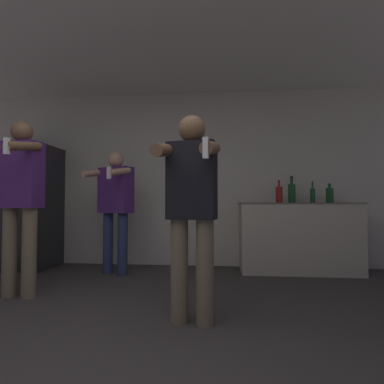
{
  "coord_description": "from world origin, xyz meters",
  "views": [
    {
      "loc": [
        0.71,
        -1.3,
        0.92
      ],
      "look_at": [
        0.5,
        0.99,
        1.0
      ],
      "focal_mm": 28.0,
      "sensor_mm": 36.0,
      "label": 1
    }
  ],
  "objects_px": {
    "bottle_brown_liquor": "(292,192)",
    "person_woman_foreground": "(192,203)",
    "bottle_clear_vodka": "(313,195)",
    "person_spectator_back": "(115,201)",
    "bottle_green_wine": "(279,194)",
    "person_man_side": "(20,195)",
    "refrigerator": "(31,207)",
    "bottle_dark_rum": "(330,194)"
  },
  "relations": [
    {
      "from": "refrigerator",
      "to": "bottle_green_wine",
      "type": "height_order",
      "value": "refrigerator"
    },
    {
      "from": "refrigerator",
      "to": "bottle_clear_vodka",
      "type": "bearing_deg",
      "value": 0.78
    },
    {
      "from": "bottle_clear_vodka",
      "to": "person_man_side",
      "type": "bearing_deg",
      "value": -157.19
    },
    {
      "from": "bottle_clear_vodka",
      "to": "person_spectator_back",
      "type": "height_order",
      "value": "person_spectator_back"
    },
    {
      "from": "person_woman_foreground",
      "to": "bottle_dark_rum",
      "type": "bearing_deg",
      "value": 47.48
    },
    {
      "from": "bottle_dark_rum",
      "to": "person_man_side",
      "type": "bearing_deg",
      "value": -158.52
    },
    {
      "from": "refrigerator",
      "to": "bottle_dark_rum",
      "type": "height_order",
      "value": "refrigerator"
    },
    {
      "from": "refrigerator",
      "to": "bottle_green_wine",
      "type": "xyz_separation_m",
      "value": [
        3.48,
        0.05,
        0.17
      ]
    },
    {
      "from": "bottle_green_wine",
      "to": "person_woman_foreground",
      "type": "relative_size",
      "value": 0.21
    },
    {
      "from": "bottle_clear_vodka",
      "to": "person_man_side",
      "type": "relative_size",
      "value": 0.17
    },
    {
      "from": "bottle_green_wine",
      "to": "person_man_side",
      "type": "distance_m",
      "value": 3.06
    },
    {
      "from": "bottle_brown_liquor",
      "to": "bottle_green_wine",
      "type": "relative_size",
      "value": 1.09
    },
    {
      "from": "bottle_brown_liquor",
      "to": "bottle_clear_vodka",
      "type": "xyz_separation_m",
      "value": [
        0.27,
        0.0,
        -0.03
      ]
    },
    {
      "from": "bottle_brown_liquor",
      "to": "person_spectator_back",
      "type": "relative_size",
      "value": 0.23
    },
    {
      "from": "refrigerator",
      "to": "bottle_brown_liquor",
      "type": "xyz_separation_m",
      "value": [
        3.64,
        0.05,
        0.19
      ]
    },
    {
      "from": "bottle_clear_vodka",
      "to": "person_spectator_back",
      "type": "xyz_separation_m",
      "value": [
        -2.58,
        -0.34,
        -0.09
      ]
    },
    {
      "from": "bottle_brown_liquor",
      "to": "bottle_dark_rum",
      "type": "xyz_separation_m",
      "value": [
        0.49,
        -0.0,
        -0.03
      ]
    },
    {
      "from": "person_spectator_back",
      "to": "bottle_clear_vodka",
      "type": "bearing_deg",
      "value": 7.55
    },
    {
      "from": "refrigerator",
      "to": "bottle_green_wine",
      "type": "relative_size",
      "value": 5.2
    },
    {
      "from": "bottle_brown_liquor",
      "to": "bottle_clear_vodka",
      "type": "height_order",
      "value": "bottle_brown_liquor"
    },
    {
      "from": "person_woman_foreground",
      "to": "person_man_side",
      "type": "xyz_separation_m",
      "value": [
        -1.73,
        0.48,
        0.08
      ]
    },
    {
      "from": "person_woman_foreground",
      "to": "person_man_side",
      "type": "height_order",
      "value": "person_man_side"
    },
    {
      "from": "bottle_brown_liquor",
      "to": "bottle_clear_vodka",
      "type": "bearing_deg",
      "value": 0.0
    },
    {
      "from": "bottle_brown_liquor",
      "to": "refrigerator",
      "type": "bearing_deg",
      "value": -179.16
    },
    {
      "from": "bottle_brown_liquor",
      "to": "person_woman_foreground",
      "type": "bearing_deg",
      "value": -122.96
    },
    {
      "from": "bottle_clear_vodka",
      "to": "bottle_green_wine",
      "type": "xyz_separation_m",
      "value": [
        -0.44,
        0.0,
        0.01
      ]
    },
    {
      "from": "bottle_dark_rum",
      "to": "person_spectator_back",
      "type": "bearing_deg",
      "value": -173.04
    },
    {
      "from": "refrigerator",
      "to": "person_spectator_back",
      "type": "xyz_separation_m",
      "value": [
        1.34,
        -0.29,
        0.07
      ]
    },
    {
      "from": "refrigerator",
      "to": "bottle_clear_vodka",
      "type": "height_order",
      "value": "refrigerator"
    },
    {
      "from": "bottle_dark_rum",
      "to": "person_spectator_back",
      "type": "distance_m",
      "value": 2.82
    },
    {
      "from": "bottle_clear_vodka",
      "to": "bottle_dark_rum",
      "type": "relative_size",
      "value": 1.05
    },
    {
      "from": "bottle_brown_liquor",
      "to": "person_woman_foreground",
      "type": "height_order",
      "value": "person_woman_foreground"
    },
    {
      "from": "refrigerator",
      "to": "bottle_clear_vodka",
      "type": "relative_size",
      "value": 5.78
    },
    {
      "from": "refrigerator",
      "to": "bottle_brown_liquor",
      "type": "distance_m",
      "value": 3.65
    },
    {
      "from": "person_spectator_back",
      "to": "bottle_green_wine",
      "type": "bearing_deg",
      "value": 9.06
    },
    {
      "from": "refrigerator",
      "to": "bottle_clear_vodka",
      "type": "xyz_separation_m",
      "value": [
        3.91,
        0.05,
        0.16
      ]
    },
    {
      "from": "refrigerator",
      "to": "bottle_brown_liquor",
      "type": "height_order",
      "value": "refrigerator"
    },
    {
      "from": "person_man_side",
      "to": "bottle_brown_liquor",
      "type": "bearing_deg",
      "value": 24.68
    },
    {
      "from": "bottle_dark_rum",
      "to": "bottle_green_wine",
      "type": "relative_size",
      "value": 0.86
    },
    {
      "from": "bottle_brown_liquor",
      "to": "bottle_clear_vodka",
      "type": "distance_m",
      "value": 0.27
    },
    {
      "from": "bottle_green_wine",
      "to": "person_man_side",
      "type": "relative_size",
      "value": 0.19
    },
    {
      "from": "person_man_side",
      "to": "person_spectator_back",
      "type": "xyz_separation_m",
      "value": [
        0.61,
        1.0,
        -0.06
      ]
    }
  ]
}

